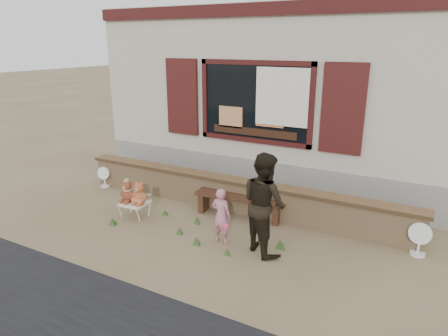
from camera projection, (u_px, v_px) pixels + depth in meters
The scene contains 12 objects.
ground at pixel (208, 229), 7.23m from camera, with size 80.00×80.00×0.00m, color brown.
shopfront at pixel (295, 92), 10.40m from camera, with size 8.04×5.13×4.00m.
brick_wall at pixel (233, 194), 7.97m from camera, with size 7.10×0.36×0.67m.
bench at pixel (239, 201), 7.67m from camera, with size 1.76×0.55×0.44m.
folding_chair at pixel (135, 204), 7.67m from camera, with size 0.52×0.47×0.30m.
teddy_bear_left at pixel (128, 190), 7.65m from camera, with size 0.33×0.28×0.45m, color brown, non-canonical shape.
teddy_bear_right at pixel (140, 193), 7.54m from camera, with size 0.33×0.28×0.45m, color #994D2A, non-canonical shape.
child at pixel (221, 216), 6.64m from camera, with size 0.35×0.23×0.96m, color pink.
adult at pixel (264, 203), 6.27m from camera, with size 0.80×0.62×1.65m, color black.
fan_left at pixel (105, 177), 9.31m from camera, with size 0.31×0.21×0.49m.
fan_right at pixel (420, 239), 6.29m from camera, with size 0.36×0.24×0.56m.
grass_tufts at pixel (198, 232), 7.00m from camera, with size 3.23×0.96×0.16m.
Camera 1 is at (3.36, -5.64, 3.24)m, focal length 32.00 mm.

